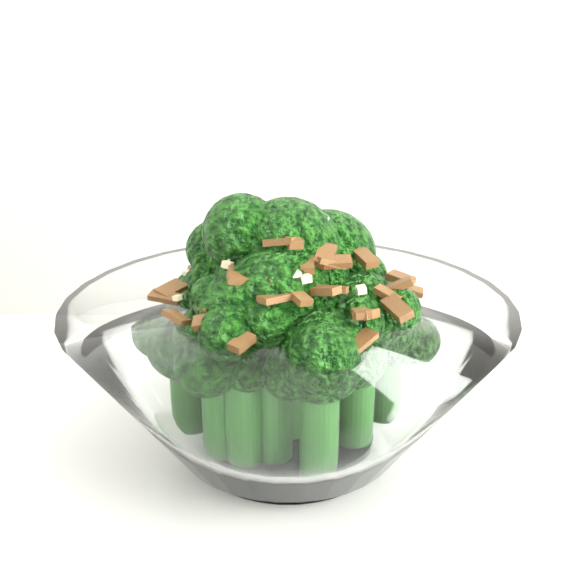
# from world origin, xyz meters

# --- Properties ---
(broccoli_dish) EXTENTS (0.25, 0.25, 0.15)m
(broccoli_dish) POSITION_xyz_m (-0.03, 0.23, 0.81)
(broccoli_dish) COLOR white
(broccoli_dish) RESTS_ON table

